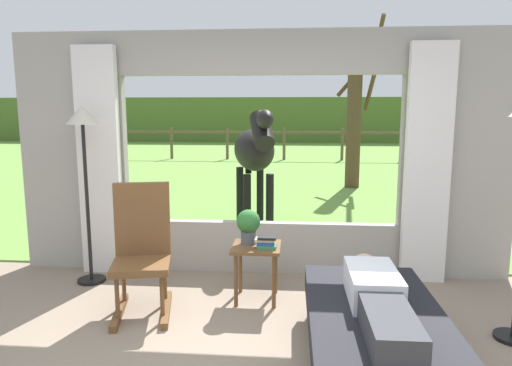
{
  "coord_description": "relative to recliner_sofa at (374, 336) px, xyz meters",
  "views": [
    {
      "loc": [
        0.37,
        -2.58,
        1.75
      ],
      "look_at": [
        0.0,
        1.8,
        1.05
      ],
      "focal_mm": 32.43,
      "sensor_mm": 36.0,
      "label": 1
    }
  ],
  "objects": [
    {
      "name": "reclining_person",
      "position": [
        -0.0,
        -0.05,
        0.3
      ],
      "size": [
        0.34,
        1.43,
        0.22
      ],
      "rotation": [
        0.0,
        0.0,
        0.01
      ],
      "color": "silver",
      "rests_on": "recliner_sofa"
    },
    {
      "name": "distant_hill_ridge",
      "position": [
        -0.93,
        22.57,
        0.98
      ],
      "size": [
        36.0,
        2.0,
        2.4
      ],
      "primitive_type": "cube",
      "color": "#4D672A",
      "rests_on": "ground_plane"
    },
    {
      "name": "book_stack",
      "position": [
        -0.8,
        1.0,
        0.36
      ],
      "size": [
        0.2,
        0.14,
        0.11
      ],
      "color": "#337247",
      "rests_on": "side_table"
    },
    {
      "name": "curtain_panel_right",
      "position": [
        0.76,
        1.69,
        0.98
      ],
      "size": [
        0.44,
        0.1,
        2.4
      ],
      "primitive_type": "cube",
      "color": "silver",
      "rests_on": "ground_plane"
    },
    {
      "name": "outdoor_pasture_lawn",
      "position": [
        -0.93,
        12.73,
        -0.21
      ],
      "size": [
        36.0,
        21.68,
        0.02
      ],
      "primitive_type": "cube",
      "color": "olive",
      "rests_on": "ground_plane"
    },
    {
      "name": "curtain_panel_left",
      "position": [
        -2.62,
        1.69,
        0.98
      ],
      "size": [
        0.44,
        0.1,
        2.4
      ],
      "primitive_type": "cube",
      "color": "silver",
      "rests_on": "ground_plane"
    },
    {
      "name": "pasture_fence_line",
      "position": [
        -0.93,
        13.11,
        0.53
      ],
      "size": [
        16.1,
        0.1,
        1.1
      ],
      "color": "brown",
      "rests_on": "outdoor_pasture_lawn"
    },
    {
      "name": "potted_plant",
      "position": [
        -0.98,
        1.12,
        0.48
      ],
      "size": [
        0.22,
        0.22,
        0.32
      ],
      "color": "#4C5156",
      "rests_on": "side_table"
    },
    {
      "name": "horse",
      "position": [
        -1.13,
        3.59,
        0.94
      ],
      "size": [
        0.84,
        1.82,
        1.73
      ],
      "rotation": [
        0.0,
        0.0,
        -2.9
      ],
      "color": "black",
      "rests_on": "outdoor_pasture_lawn"
    },
    {
      "name": "recliner_sofa",
      "position": [
        0.0,
        0.0,
        0.0
      ],
      "size": [
        0.91,
        1.71,
        0.42
      ],
      "rotation": [
        0.0,
        0.0,
        0.01
      ],
      "color": "black",
      "rests_on": "ground_plane"
    },
    {
      "name": "rocking_chair",
      "position": [
        -1.87,
        0.77,
        0.33
      ],
      "size": [
        0.59,
        0.76,
        1.12
      ],
      "rotation": [
        0.0,
        0.0,
        0.21
      ],
      "color": "brown",
      "rests_on": "ground_plane"
    },
    {
      "name": "side_table",
      "position": [
        -0.9,
        1.06,
        0.21
      ],
      "size": [
        0.44,
        0.44,
        0.52
      ],
      "color": "brown",
      "rests_on": "ground_plane"
    },
    {
      "name": "back_wall_with_window",
      "position": [
        -0.93,
        1.83,
        1.03
      ],
      "size": [
        5.2,
        0.12,
        2.55
      ],
      "color": "#9E998E",
      "rests_on": "ground_plane"
    },
    {
      "name": "floor_lamp_left",
      "position": [
        -2.63,
        1.38,
        1.22
      ],
      "size": [
        0.32,
        0.32,
        1.79
      ],
      "color": "black",
      "rests_on": "ground_plane"
    },
    {
      "name": "pasture_tree",
      "position": [
        0.76,
        7.46,
        1.44
      ],
      "size": [
        0.91,
        0.92,
        3.69
      ],
      "color": "#4C3823",
      "rests_on": "outdoor_pasture_lawn"
    }
  ]
}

